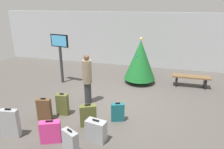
{
  "coord_description": "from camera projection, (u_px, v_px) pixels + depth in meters",
  "views": [
    {
      "loc": [
        1.68,
        -6.4,
        3.37
      ],
      "look_at": [
        -0.2,
        0.38,
        0.9
      ],
      "focal_mm": 33.01,
      "sensor_mm": 36.0,
      "label": 1
    }
  ],
  "objects": [
    {
      "name": "suitcase_5",
      "position": [
        71.0,
        144.0,
        4.64
      ],
      "size": [
        0.45,
        0.34,
        0.73
      ],
      "color": "#9EA0A5",
      "rests_on": "ground_plane"
    },
    {
      "name": "suitcase_7",
      "position": [
        118.0,
        112.0,
        6.12
      ],
      "size": [
        0.42,
        0.29,
        0.6
      ],
      "color": "#19606B",
      "rests_on": "ground_plane"
    },
    {
      "name": "holiday_tree",
      "position": [
        140.0,
        60.0,
        8.85
      ],
      "size": [
        1.35,
        1.35,
        2.0
      ],
      "color": "#4C3319",
      "rests_on": "ground_plane"
    },
    {
      "name": "suitcase_3",
      "position": [
        88.0,
        115.0,
        5.88
      ],
      "size": [
        0.51,
        0.39,
        0.67
      ],
      "color": "#59602D",
      "rests_on": "ground_plane"
    },
    {
      "name": "suitcase_1",
      "position": [
        10.0,
        123.0,
        5.37
      ],
      "size": [
        0.48,
        0.24,
        0.82
      ],
      "color": "#9EA0A5",
      "rests_on": "ground_plane"
    },
    {
      "name": "traveller_0",
      "position": [
        87.0,
        78.0,
        7.02
      ],
      "size": [
        0.44,
        0.44,
        1.75
      ],
      "color": "#333338",
      "rests_on": "ground_plane"
    },
    {
      "name": "back_wall",
      "position": [
        137.0,
        40.0,
        11.16
      ],
      "size": [
        16.0,
        0.2,
        2.91
      ],
      "primitive_type": "cube",
      "color": "#B7BCC1",
      "rests_on": "ground_plane"
    },
    {
      "name": "suitcase_0",
      "position": [
        50.0,
        132.0,
        5.17
      ],
      "size": [
        0.54,
        0.38,
        0.62
      ],
      "color": "#E5388C",
      "rests_on": "ground_plane"
    },
    {
      "name": "ground_plane",
      "position": [
        114.0,
        102.0,
        7.36
      ],
      "size": [
        16.0,
        16.0,
        0.0
      ],
      "primitive_type": "plane",
      "color": "#514C47"
    },
    {
      "name": "flight_info_kiosk",
      "position": [
        60.0,
        50.0,
        8.71
      ],
      "size": [
        0.84,
        0.23,
        2.12
      ],
      "color": "#333338",
      "rests_on": "ground_plane"
    },
    {
      "name": "waiting_bench",
      "position": [
        191.0,
        79.0,
        8.6
      ],
      "size": [
        1.51,
        0.44,
        0.48
      ],
      "color": "brown",
      "rests_on": "ground_plane"
    },
    {
      "name": "suitcase_6",
      "position": [
        44.0,
        109.0,
        6.17
      ],
      "size": [
        0.43,
        0.26,
        0.71
      ],
      "color": "brown",
      "rests_on": "ground_plane"
    },
    {
      "name": "suitcase_2",
      "position": [
        63.0,
        104.0,
        6.46
      ],
      "size": [
        0.38,
        0.24,
        0.72
      ],
      "color": "#59602D",
      "rests_on": "ground_plane"
    },
    {
      "name": "suitcase_4",
      "position": [
        96.0,
        131.0,
        5.24
      ],
      "size": [
        0.56,
        0.35,
        0.6
      ],
      "color": "#9EA0A5",
      "rests_on": "ground_plane"
    }
  ]
}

